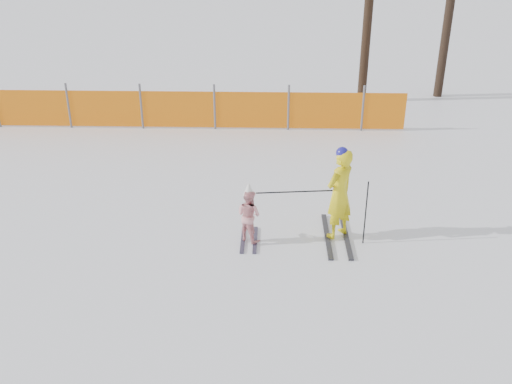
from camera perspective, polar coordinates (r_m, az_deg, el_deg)
ground at (r=9.76m, az=-0.09°, el=-6.58°), size 120.00×120.00×0.00m
adult at (r=10.06m, az=8.34°, el=-0.20°), size 0.71×1.61×1.74m
child at (r=9.99m, az=-0.71°, el=-2.28°), size 0.60×0.92×1.15m
ski_poles at (r=9.95m, az=7.23°, el=-0.98°), size 1.92×0.21×1.20m
safety_fence at (r=16.38m, az=-16.46°, el=8.03°), size 17.18×0.06×1.25m
tree_trunks at (r=18.62m, az=14.74°, el=17.13°), size 2.85×0.91×5.98m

